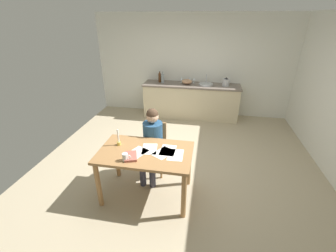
{
  "coord_description": "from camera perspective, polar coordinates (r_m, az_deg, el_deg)",
  "views": [
    {
      "loc": [
        0.42,
        -3.47,
        2.47
      ],
      "look_at": [
        -0.18,
        -0.2,
        0.85
      ],
      "focal_mm": 23.93,
      "sensor_mm": 36.0,
      "label": 1
    }
  ],
  "objects": [
    {
      "name": "ground_plane",
      "position": [
        4.3,
        2.81,
        -9.51
      ],
      "size": [
        5.2,
        5.2,
        0.04
      ],
      "primitive_type": "cube",
      "color": "tan"
    },
    {
      "name": "wall_back",
      "position": [
        6.2,
        6.46,
        14.94
      ],
      "size": [
        5.2,
        0.12,
        2.6
      ],
      "primitive_type": "cube",
      "color": "silver",
      "rests_on": "ground"
    },
    {
      "name": "kitchen_counter",
      "position": [
        6.08,
        5.8,
        6.43
      ],
      "size": [
        2.5,
        0.64,
        0.9
      ],
      "color": "beige",
      "rests_on": "ground"
    },
    {
      "name": "dining_table",
      "position": [
        3.25,
        -5.75,
        -8.19
      ],
      "size": [
        1.32,
        0.8,
        0.77
      ],
      "color": "#9E7042",
      "rests_on": "ground"
    },
    {
      "name": "chair_at_table",
      "position": [
        3.87,
        -3.45,
        -4.88
      ],
      "size": [
        0.41,
        0.41,
        0.87
      ],
      "color": "#9E7042",
      "rests_on": "ground"
    },
    {
      "name": "person_seated",
      "position": [
        3.65,
        -4.12,
        -3.52
      ],
      "size": [
        0.33,
        0.6,
        1.19
      ],
      "color": "navy",
      "rests_on": "ground"
    },
    {
      "name": "coffee_mug",
      "position": [
        3.01,
        -10.8,
        -7.79
      ],
      "size": [
        0.12,
        0.08,
        0.11
      ],
      "color": "white",
      "rests_on": "dining_table"
    },
    {
      "name": "candlestick",
      "position": [
        3.37,
        -12.46,
        -3.68
      ],
      "size": [
        0.06,
        0.06,
        0.25
      ],
      "color": "gold",
      "rests_on": "dining_table"
    },
    {
      "name": "book_magazine",
      "position": [
        3.08,
        -9.48,
        -7.63
      ],
      "size": [
        0.23,
        0.28,
        0.03
      ],
      "primitive_type": "cube",
      "rotation": [
        0.0,
        0.0,
        0.33
      ],
      "color": "#A45749",
      "rests_on": "dining_table"
    },
    {
      "name": "paper_letter",
      "position": [
        3.1,
        1.91,
        -7.35
      ],
      "size": [
        0.22,
        0.3,
        0.0
      ],
      "primitive_type": "cube",
      "rotation": [
        0.0,
        0.0,
        0.03
      ],
      "color": "white",
      "rests_on": "dining_table"
    },
    {
      "name": "paper_bill",
      "position": [
        3.14,
        -1.23,
        -6.82
      ],
      "size": [
        0.33,
        0.36,
        0.0
      ],
      "primitive_type": "cube",
      "rotation": [
        0.0,
        0.0,
        -0.52
      ],
      "color": "white",
      "rests_on": "dining_table"
    },
    {
      "name": "paper_envelope",
      "position": [
        3.18,
        -7.86,
        -6.71
      ],
      "size": [
        0.32,
        0.36,
        0.0
      ],
      "primitive_type": "cube",
      "rotation": [
        0.0,
        0.0,
        -0.45
      ],
      "color": "white",
      "rests_on": "dining_table"
    },
    {
      "name": "paper_receipt",
      "position": [
        3.24,
        -4.73,
        -5.83
      ],
      "size": [
        0.25,
        0.33,
        0.0
      ],
      "primitive_type": "cube",
      "rotation": [
        0.0,
        0.0,
        0.16
      ],
      "color": "white",
      "rests_on": "dining_table"
    },
    {
      "name": "paper_notice",
      "position": [
        3.2,
        -0.02,
        -6.18
      ],
      "size": [
        0.21,
        0.3,
        0.0
      ],
      "primitive_type": "cube",
      "rotation": [
        0.0,
        0.0,
        -0.02
      ],
      "color": "white",
      "rests_on": "dining_table"
    },
    {
      "name": "sink_unit",
      "position": [
        5.92,
        9.63,
        10.47
      ],
      "size": [
        0.36,
        0.36,
        0.24
      ],
      "color": "#B2B7BC",
      "rests_on": "kitchen_counter"
    },
    {
      "name": "bottle_oil",
      "position": [
        6.12,
        -2.13,
        12.24
      ],
      "size": [
        0.07,
        0.07,
        0.28
      ],
      "color": "#593319",
      "rests_on": "kitchen_counter"
    },
    {
      "name": "bottle_vinegar",
      "position": [
        6.03,
        -1.39,
        12.09
      ],
      "size": [
        0.07,
        0.07,
        0.29
      ],
      "color": "#8C999E",
      "rests_on": "kitchen_counter"
    },
    {
      "name": "mixing_bowl",
      "position": [
        5.96,
        4.84,
        11.22
      ],
      "size": [
        0.27,
        0.27,
        0.12
      ],
      "primitive_type": "ellipsoid",
      "color": "tan",
      "rests_on": "kitchen_counter"
    },
    {
      "name": "stovetop_kettle",
      "position": [
        5.92,
        14.53,
        10.75
      ],
      "size": [
        0.18,
        0.18,
        0.22
      ],
      "color": "#B7BABF",
      "rests_on": "kitchen_counter"
    },
    {
      "name": "wine_glass_near_sink",
      "position": [
        6.06,
        6.64,
        11.83
      ],
      "size": [
        0.07,
        0.07,
        0.15
      ],
      "color": "silver",
      "rests_on": "kitchen_counter"
    },
    {
      "name": "wine_glass_by_kettle",
      "position": [
        6.06,
        5.57,
        11.9
      ],
      "size": [
        0.07,
        0.07,
        0.15
      ],
      "color": "silver",
      "rests_on": "kitchen_counter"
    },
    {
      "name": "wine_glass_back_left",
      "position": [
        6.07,
        4.65,
        11.96
      ],
      "size": [
        0.07,
        0.07,
        0.15
      ],
      "color": "silver",
      "rests_on": "kitchen_counter"
    },
    {
      "name": "wine_glass_back_right",
      "position": [
        6.08,
        3.46,
        12.03
      ],
      "size": [
        0.07,
        0.07,
        0.15
      ],
      "color": "silver",
      "rests_on": "kitchen_counter"
    }
  ]
}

